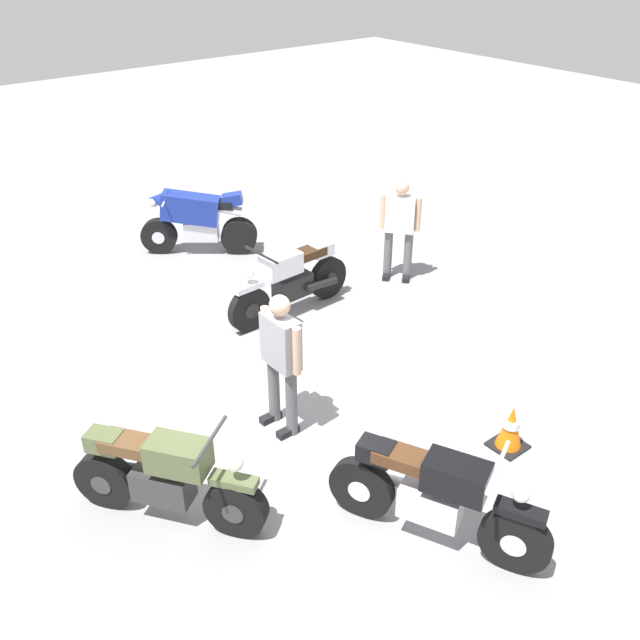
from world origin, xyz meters
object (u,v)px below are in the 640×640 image
object	(u,v)px
motorcycle_black_cruiser	(436,496)
person_in_gray_shirt	(281,355)
motorcycle_blue_sportbike	(197,220)
motorcycle_olive_vintage	(166,478)
traffic_cone	(511,428)
person_in_white_shirt	(400,225)
motorcycle_silver_cruiser	(291,280)

from	to	relation	value
motorcycle_black_cruiser	person_in_gray_shirt	bearing A→B (deg)	158.06
motorcycle_blue_sportbike	motorcycle_black_cruiser	bearing A→B (deg)	115.73
person_in_gray_shirt	motorcycle_blue_sportbike	bearing A→B (deg)	-109.80
motorcycle_olive_vintage	traffic_cone	world-z (taller)	motorcycle_olive_vintage
motorcycle_olive_vintage	person_in_white_shirt	world-z (taller)	person_in_white_shirt
traffic_cone	person_in_white_shirt	bearing A→B (deg)	-27.33
motorcycle_black_cruiser	motorcycle_blue_sportbike	distance (m)	7.03
motorcycle_blue_sportbike	person_in_gray_shirt	world-z (taller)	person_in_gray_shirt
motorcycle_olive_vintage	traffic_cone	xyz separation A→B (m)	(-1.38, -3.34, -0.23)
motorcycle_black_cruiser	motorcycle_silver_cruiser	xyz separation A→B (m)	(4.21, -1.52, 0.00)
motorcycle_blue_sportbike	traffic_cone	world-z (taller)	motorcycle_blue_sportbike
motorcycle_black_cruiser	motorcycle_silver_cruiser	bearing A→B (deg)	135.60
motorcycle_blue_sportbike	motorcycle_silver_cruiser	size ratio (longest dim) A/B	0.79
person_in_white_shirt	person_in_gray_shirt	world-z (taller)	person_in_gray_shirt
traffic_cone	motorcycle_olive_vintage	bearing A→B (deg)	67.56
motorcycle_silver_cruiser	person_in_white_shirt	distance (m)	2.02
motorcycle_blue_sportbike	motorcycle_olive_vintage	size ratio (longest dim) A/B	0.98
motorcycle_olive_vintage	person_in_white_shirt	bearing A→B (deg)	78.46
motorcycle_olive_vintage	motorcycle_blue_sportbike	bearing A→B (deg)	111.79
motorcycle_silver_cruiser	motorcycle_olive_vintage	bearing A→B (deg)	34.09
motorcycle_silver_cruiser	person_in_gray_shirt	xyz separation A→B (m)	(-2.02, 1.62, 0.43)
motorcycle_blue_sportbike	motorcycle_silver_cruiser	xyz separation A→B (m)	(-2.65, 0.02, -0.07)
person_in_white_shirt	motorcycle_olive_vintage	bearing A→B (deg)	-15.04
person_in_gray_shirt	traffic_cone	bearing A→B (deg)	132.38
motorcycle_silver_cruiser	person_in_white_shirt	size ratio (longest dim) A/B	1.31
motorcycle_silver_cruiser	motorcycle_black_cruiser	bearing A→B (deg)	67.33
person_in_white_shirt	person_in_gray_shirt	distance (m)	4.06
motorcycle_silver_cruiser	traffic_cone	size ratio (longest dim) A/B	3.95
motorcycle_black_cruiser	person_in_gray_shirt	size ratio (longest dim) A/B	1.17
motorcycle_black_cruiser	motorcycle_blue_sportbike	bearing A→B (deg)	142.78
motorcycle_silver_cruiser	motorcycle_blue_sportbike	bearing A→B (deg)	-93.28
motorcycle_olive_vintage	motorcycle_silver_cruiser	xyz separation A→B (m)	(2.46, -3.28, 0.03)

